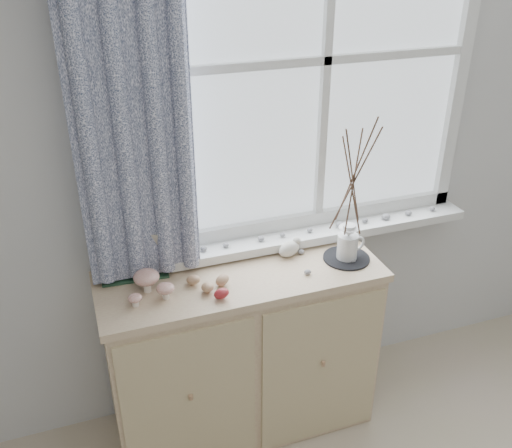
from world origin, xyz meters
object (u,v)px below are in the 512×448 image
(botanical_book, at_px, (134,258))
(twig_pitcher, at_px, (353,177))
(toadstool_cluster, at_px, (149,283))
(sideboard, at_px, (242,353))

(botanical_book, xyz_separation_m, twig_pitcher, (0.89, -0.14, 0.28))
(twig_pitcher, bearing_deg, botanical_book, 170.08)
(botanical_book, distance_m, toadstool_cluster, 0.14)
(sideboard, distance_m, twig_pitcher, 0.94)
(toadstool_cluster, height_order, twig_pitcher, twig_pitcher)
(botanical_book, distance_m, twig_pitcher, 0.94)
(sideboard, distance_m, botanical_book, 0.69)
(toadstool_cluster, bearing_deg, twig_pitcher, -1.13)
(toadstool_cluster, distance_m, twig_pitcher, 0.92)
(sideboard, xyz_separation_m, toadstool_cluster, (-0.38, -0.02, 0.48))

